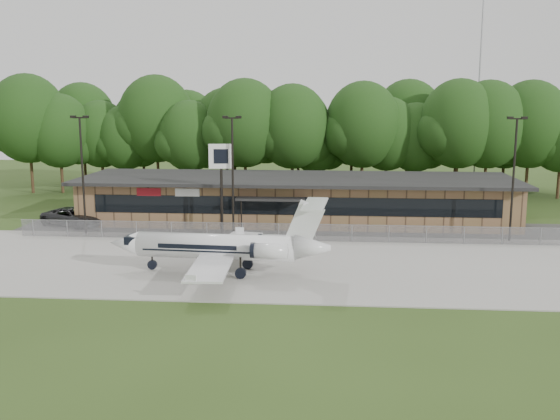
# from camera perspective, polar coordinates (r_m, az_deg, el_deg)

# --- Properties ---
(ground) EXTENTS (160.00, 160.00, 0.00)m
(ground) POSITION_cam_1_polar(r_m,az_deg,el_deg) (37.08, -0.50, -8.14)
(ground) COLOR #2E4418
(ground) RESTS_ON ground
(apron) EXTENTS (64.00, 18.00, 0.08)m
(apron) POSITION_cam_1_polar(r_m,az_deg,el_deg) (44.70, 0.42, -4.88)
(apron) COLOR #9E9B93
(apron) RESTS_ON ground
(parking_lot) EXTENTS (50.00, 9.00, 0.06)m
(parking_lot) POSITION_cam_1_polar(r_m,az_deg,el_deg) (55.87, 1.28, -1.83)
(parking_lot) COLOR #383835
(parking_lot) RESTS_ON ground
(terminal) EXTENTS (41.00, 11.65, 4.30)m
(terminal) POSITION_cam_1_polar(r_m,az_deg,el_deg) (59.83, 1.54, 1.06)
(terminal) COLOR brown
(terminal) RESTS_ON ground
(fence) EXTENTS (46.00, 0.04, 1.52)m
(fence) POSITION_cam_1_polar(r_m,az_deg,el_deg) (51.32, 0.99, -2.06)
(fence) COLOR gray
(fence) RESTS_ON ground
(treeline) EXTENTS (72.00, 12.00, 15.00)m
(treeline) POSITION_cam_1_polar(r_m,az_deg,el_deg) (77.23, 2.29, 7.09)
(treeline) COLOR #143A12
(treeline) RESTS_ON ground
(radio_mast) EXTENTS (0.20, 0.20, 25.00)m
(radio_mast) POSITION_cam_1_polar(r_m,az_deg,el_deg) (85.17, 17.70, 10.28)
(radio_mast) COLOR gray
(radio_mast) RESTS_ON ground
(light_pole_left) EXTENTS (1.55, 0.30, 10.23)m
(light_pole_left) POSITION_cam_1_polar(r_m,az_deg,el_deg) (56.02, -17.64, 3.88)
(light_pole_left) COLOR black
(light_pole_left) RESTS_ON ground
(light_pole_mid) EXTENTS (1.55, 0.30, 10.23)m
(light_pole_mid) POSITION_cam_1_polar(r_m,az_deg,el_deg) (52.50, -4.35, 3.94)
(light_pole_mid) COLOR black
(light_pole_mid) RESTS_ON ground
(light_pole_right) EXTENTS (1.55, 0.30, 10.23)m
(light_pole_right) POSITION_cam_1_polar(r_m,az_deg,el_deg) (53.95, 20.60, 3.49)
(light_pole_right) COLOR black
(light_pole_right) RESTS_ON ground
(business_jet) EXTENTS (15.25, 13.59, 5.13)m
(business_jet) POSITION_cam_1_polar(r_m,az_deg,el_deg) (41.83, -5.15, -3.44)
(business_jet) COLOR silver
(business_jet) RESTS_ON ground
(suv) EXTENTS (6.78, 4.90, 1.71)m
(suv) POSITION_cam_1_polar(r_m,az_deg,el_deg) (60.64, -18.36, -0.60)
(suv) COLOR #2E2F31
(suv) RESTS_ON ground
(pole_sign) EXTENTS (2.08, 0.48, 7.88)m
(pole_sign) POSITION_cam_1_polar(r_m,az_deg,el_deg) (52.96, -5.40, 4.03)
(pole_sign) COLOR black
(pole_sign) RESTS_ON ground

